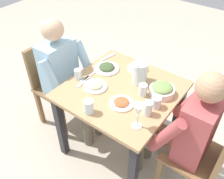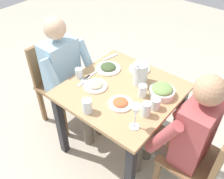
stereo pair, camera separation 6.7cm
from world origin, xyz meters
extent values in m
plane|color=#B7AD99|center=(0.00, 0.00, 0.00)|extent=(8.00, 8.00, 0.00)
cube|color=tan|center=(0.00, 0.00, 0.71)|extent=(0.86, 0.86, 0.03)
cube|color=#232328|center=(-0.38, -0.38, 0.35)|extent=(0.06, 0.06, 0.70)
cube|color=#232328|center=(0.38, -0.38, 0.35)|extent=(0.06, 0.06, 0.70)
cube|color=#232328|center=(-0.38, 0.38, 0.35)|extent=(0.06, 0.06, 0.70)
cube|color=#232328|center=(0.38, 0.38, 0.35)|extent=(0.06, 0.06, 0.70)
cube|color=olive|center=(0.14, -0.85, 0.22)|extent=(0.04, 0.04, 0.43)
cube|color=olive|center=(-0.20, -0.51, 0.22)|extent=(0.04, 0.04, 0.43)
cube|color=olive|center=(0.14, -0.51, 0.22)|extent=(0.04, 0.04, 0.43)
cube|color=olive|center=(-0.03, -0.68, 0.45)|extent=(0.40, 0.40, 0.03)
cube|color=olive|center=(0.10, 0.85, 0.22)|extent=(0.04, 0.04, 0.43)
cube|color=olive|center=(-0.24, 0.85, 0.22)|extent=(0.04, 0.04, 0.43)
cube|color=olive|center=(0.10, 0.51, 0.22)|extent=(0.04, 0.04, 0.43)
cube|color=olive|center=(-0.24, 0.51, 0.22)|extent=(0.04, 0.04, 0.43)
cube|color=olive|center=(-0.07, 0.68, 0.45)|extent=(0.40, 0.40, 0.03)
cube|color=olive|center=(-0.07, 0.86, 0.67)|extent=(0.38, 0.04, 0.42)
cube|color=#B24C4C|center=(-0.03, -0.65, 0.71)|extent=(0.32, 0.20, 0.50)
sphere|color=tan|center=(-0.03, -0.65, 1.08)|extent=(0.19, 0.19, 0.19)
cylinder|color=#665B4C|center=(-0.11, -0.46, 0.43)|extent=(0.11, 0.38, 0.11)
cylinder|color=#665B4C|center=(-0.11, -0.27, 0.23)|extent=(0.10, 0.10, 0.46)
cylinder|color=#B24C4C|center=(-0.23, -0.51, 0.73)|extent=(0.08, 0.23, 0.37)
cylinder|color=#665B4C|center=(0.06, -0.46, 0.43)|extent=(0.11, 0.38, 0.11)
cylinder|color=#665B4C|center=(0.06, -0.27, 0.23)|extent=(0.10, 0.10, 0.46)
cylinder|color=#B24C4C|center=(0.17, -0.51, 0.73)|extent=(0.08, 0.23, 0.37)
cube|color=#9EC6E0|center=(-0.07, 0.65, 0.71)|extent=(0.32, 0.20, 0.50)
sphere|color=#DBB28E|center=(-0.07, 0.65, 1.08)|extent=(0.19, 0.19, 0.19)
cylinder|color=#665B4C|center=(0.01, 0.46, 0.43)|extent=(0.11, 0.38, 0.11)
cylinder|color=#665B4C|center=(0.01, 0.27, 0.23)|extent=(0.10, 0.10, 0.46)
cylinder|color=#9EC6E0|center=(0.13, 0.51, 0.73)|extent=(0.08, 0.23, 0.37)
cylinder|color=#665B4C|center=(-0.16, 0.46, 0.43)|extent=(0.11, 0.38, 0.11)
cylinder|color=#665B4C|center=(-0.16, 0.27, 0.23)|extent=(0.10, 0.10, 0.46)
cylinder|color=#9EC6E0|center=(-0.27, 0.51, 0.73)|extent=(0.08, 0.23, 0.37)
cylinder|color=silver|center=(0.15, -0.07, 0.82)|extent=(0.12, 0.12, 0.19)
cube|color=silver|center=(0.23, -0.07, 0.83)|extent=(0.02, 0.02, 0.11)
cube|color=silver|center=(0.10, -0.07, 0.90)|extent=(0.04, 0.03, 0.02)
cylinder|color=white|center=(0.14, -0.28, 0.75)|extent=(0.20, 0.20, 0.05)
ellipsoid|color=#759951|center=(0.14, -0.28, 0.79)|extent=(0.16, 0.16, 0.06)
cylinder|color=white|center=(0.14, 0.26, 0.73)|extent=(0.22, 0.22, 0.01)
ellipsoid|color=#3D512D|center=(0.14, 0.26, 0.75)|extent=(0.14, 0.14, 0.05)
cylinder|color=white|center=(-0.11, 0.18, 0.73)|extent=(0.19, 0.19, 0.01)
ellipsoid|color=#B7AD89|center=(-0.11, 0.18, 0.75)|extent=(0.12, 0.12, 0.03)
cylinder|color=white|center=(-0.15, -0.10, 0.73)|extent=(0.19, 0.19, 0.01)
ellipsoid|color=#CC5B33|center=(-0.15, -0.10, 0.75)|extent=(0.12, 0.12, 0.04)
cylinder|color=white|center=(0.31, 0.04, 0.73)|extent=(0.18, 0.18, 0.01)
ellipsoid|color=#E0C670|center=(0.31, 0.04, 0.75)|extent=(0.11, 0.11, 0.05)
cylinder|color=silver|center=(-0.12, -0.31, 0.78)|extent=(0.06, 0.06, 0.11)
cylinder|color=silver|center=(-0.11, 0.37, 0.77)|extent=(0.06, 0.06, 0.09)
cylinder|color=silver|center=(0.03, -0.17, 0.78)|extent=(0.07, 0.07, 0.10)
cylinder|color=silver|center=(-0.36, 0.04, 0.78)|extent=(0.07, 0.07, 0.11)
cylinder|color=silver|center=(-0.02, -0.32, 0.77)|extent=(0.07, 0.07, 0.09)
cylinder|color=silver|center=(-0.26, -0.31, 0.73)|extent=(0.07, 0.07, 0.01)
cylinder|color=silver|center=(-0.26, -0.31, 0.78)|extent=(0.01, 0.01, 0.10)
cone|color=silver|center=(-0.26, -0.31, 0.88)|extent=(0.08, 0.08, 0.09)
cube|color=silver|center=(-0.12, 0.30, 0.73)|extent=(0.17, 0.05, 0.01)
cube|color=silver|center=(-0.04, 0.32, 0.73)|extent=(0.19, 0.03, 0.01)
cube|color=silver|center=(0.30, 0.37, 0.73)|extent=(0.17, 0.06, 0.01)
camera|label=1|loc=(-1.26, -0.85, 1.99)|focal=39.53mm
camera|label=2|loc=(-1.22, -0.90, 1.99)|focal=39.53mm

